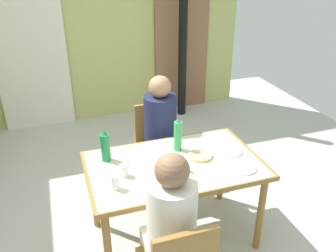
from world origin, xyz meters
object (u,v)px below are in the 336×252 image
(person_near_diner, at_px, (171,217))
(water_bottle_green_far, at_px, (178,135))
(chair_far_diner, at_px, (157,142))
(person_far_diner, at_px, (161,122))
(serving_bowl_center, at_px, (177,170))
(dining_table, at_px, (174,172))
(water_bottle_green_near, at_px, (105,146))

(person_near_diner, xyz_separation_m, water_bottle_green_far, (0.34, 0.82, 0.08))
(chair_far_diner, bearing_deg, person_far_diner, 90.00)
(person_far_diner, bearing_deg, water_bottle_green_far, 91.05)
(water_bottle_green_far, relative_size, serving_bowl_center, 1.67)
(person_near_diner, bearing_deg, chair_far_diner, 76.55)
(chair_far_diner, distance_m, person_near_diner, 1.45)
(dining_table, relative_size, water_bottle_green_near, 5.19)
(dining_table, height_order, person_far_diner, person_far_diner)
(person_near_diner, distance_m, serving_bowl_center, 0.54)
(dining_table, bearing_deg, water_bottle_green_near, 155.85)
(dining_table, distance_m, serving_bowl_center, 0.17)
(dining_table, distance_m, water_bottle_green_near, 0.57)
(chair_far_diner, bearing_deg, dining_table, 83.30)
(water_bottle_green_far, bearing_deg, dining_table, -116.95)
(dining_table, bearing_deg, water_bottle_green_far, 63.05)
(person_far_diner, relative_size, water_bottle_green_near, 2.97)
(person_far_diner, bearing_deg, water_bottle_green_near, 35.43)
(person_far_diner, relative_size, serving_bowl_center, 4.53)
(dining_table, bearing_deg, chair_far_diner, 83.30)
(dining_table, height_order, chair_far_diner, chair_far_diner)
(person_far_diner, relative_size, water_bottle_green_far, 2.71)
(chair_far_diner, xyz_separation_m, water_bottle_green_far, (0.01, -0.57, 0.37))
(serving_bowl_center, bearing_deg, water_bottle_green_near, 143.21)
(chair_far_diner, bearing_deg, water_bottle_green_near, 43.50)
(serving_bowl_center, bearing_deg, person_near_diner, -114.06)
(water_bottle_green_near, bearing_deg, water_bottle_green_far, -2.53)
(chair_far_diner, relative_size, water_bottle_green_near, 3.36)
(person_far_diner, xyz_separation_m, water_bottle_green_far, (0.01, -0.43, 0.08))
(dining_table, distance_m, person_near_diner, 0.68)
(person_near_diner, relative_size, serving_bowl_center, 4.53)
(dining_table, bearing_deg, serving_bowl_center, -99.18)
(person_near_diner, bearing_deg, water_bottle_green_near, 106.03)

